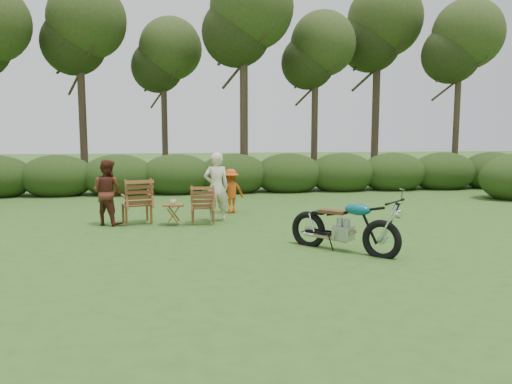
{
  "coord_description": "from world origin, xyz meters",
  "views": [
    {
      "loc": [
        -1.73,
        -8.64,
        2.22
      ],
      "look_at": [
        -0.22,
        1.82,
        0.9
      ],
      "focal_mm": 35.0,
      "sensor_mm": 36.0,
      "label": 1
    }
  ],
  "objects": [
    {
      "name": "adult_a",
      "position": [
        -0.97,
        3.44,
        0.0
      ],
      "size": [
        0.66,
        0.47,
        1.68
      ],
      "primitive_type": "imported",
      "rotation": [
        0.0,
        0.0,
        3.26
      ],
      "color": "beige",
      "rests_on": "ground"
    },
    {
      "name": "lawn_chair_left",
      "position": [
        -2.87,
        3.41,
        0.0
      ],
      "size": [
        0.9,
        0.9,
        1.07
      ],
      "primitive_type": null,
      "rotation": [
        0.0,
        0.0,
        3.41
      ],
      "color": "#5A2F16",
      "rests_on": "ground"
    },
    {
      "name": "ground",
      "position": [
        0.0,
        0.0,
        0.0
      ],
      "size": [
        80.0,
        80.0,
        0.0
      ],
      "primitive_type": "plane",
      "color": "#2C531B",
      "rests_on": "ground"
    },
    {
      "name": "lawn_chair_right",
      "position": [
        -1.31,
        3.17,
        0.0
      ],
      "size": [
        0.67,
        0.67,
        0.92
      ],
      "primitive_type": null,
      "rotation": [
        0.0,
        0.0,
        3.08
      ],
      "color": "#5A3716",
      "rests_on": "ground"
    },
    {
      "name": "tree_line",
      "position": [
        0.5,
        9.74,
        3.81
      ],
      "size": [
        22.52,
        11.62,
        8.14
      ],
      "color": "#37281E",
      "rests_on": "ground"
    },
    {
      "name": "side_table",
      "position": [
        -2.01,
        3.01,
        0.25
      ],
      "size": [
        0.52,
        0.45,
        0.5
      ],
      "primitive_type": null,
      "rotation": [
        0.0,
        0.0,
        -0.1
      ],
      "color": "brown",
      "rests_on": "ground"
    },
    {
      "name": "child",
      "position": [
        -0.51,
        4.55,
        0.0
      ],
      "size": [
        0.88,
        0.7,
        1.18
      ],
      "primitive_type": "imported",
      "rotation": [
        0.0,
        0.0,
        3.53
      ],
      "color": "#C14D12",
      "rests_on": "ground"
    },
    {
      "name": "motorcycle",
      "position": [
        1.14,
        0.04,
        0.0
      ],
      "size": [
        2.04,
        2.06,
        1.2
      ],
      "primitive_type": null,
      "rotation": [
        0.0,
        0.0,
        -0.8
      ],
      "color": "#0C90A0",
      "rests_on": "ground"
    },
    {
      "name": "adult_b",
      "position": [
        -3.53,
        3.3,
        0.0
      ],
      "size": [
        0.94,
        0.87,
        1.54
      ],
      "primitive_type": "imported",
      "rotation": [
        0.0,
        0.0,
        2.63
      ],
      "color": "#512417",
      "rests_on": "ground"
    },
    {
      "name": "cup",
      "position": [
        -2.01,
        3.02,
        0.55
      ],
      "size": [
        0.17,
        0.17,
        0.1
      ],
      "primitive_type": "imported",
      "rotation": [
        0.0,
        0.0,
        0.4
      ],
      "color": "beige",
      "rests_on": "side_table"
    }
  ]
}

